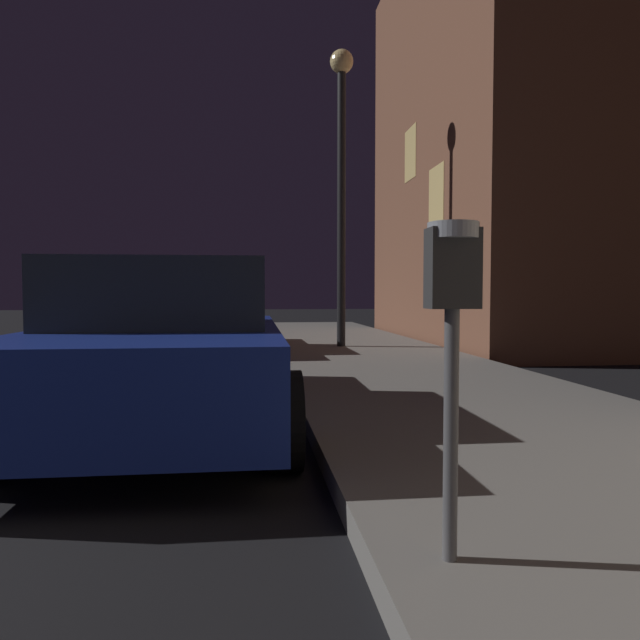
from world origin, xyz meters
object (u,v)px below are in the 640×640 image
object	(u,v)px
parking_meter	(452,305)
car_blue	(168,347)
car_black	(211,318)
street_lamp	(341,152)

from	to	relation	value
parking_meter	car_blue	world-z (taller)	car_blue
car_blue	car_black	bearing A→B (deg)	90.00
parking_meter	car_blue	bearing A→B (deg)	115.99
parking_meter	car_black	xyz separation A→B (m)	(-1.44, 8.66, -0.41)
street_lamp	car_blue	bearing A→B (deg)	-112.98
car_blue	street_lamp	xyz separation A→B (m)	(2.46, 5.80, 3.13)
parking_meter	car_blue	distance (m)	3.31
parking_meter	street_lamp	xyz separation A→B (m)	(1.02, 8.75, 2.72)
street_lamp	car_black	bearing A→B (deg)	-178.04
parking_meter	car_blue	size ratio (longest dim) A/B	0.31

